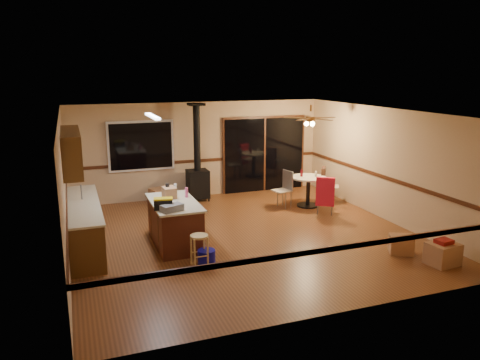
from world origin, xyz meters
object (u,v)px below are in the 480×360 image
wood_stove (198,174)px  blue_bucket (207,257)px  chair_left (285,185)px  box_corner_a (443,254)px  toolbox_grey (172,208)px  box_corner_b (401,244)px  chair_right (324,181)px  bar_stool (199,250)px  box_under_window (161,196)px  toolbox_black (163,204)px  dining_table (308,186)px  kitchen_island (175,223)px  chair_near (325,192)px

wood_stove → blue_bucket: (-0.98, -4.20, -0.60)m
chair_left → box_corner_a: size_ratio=0.98×
toolbox_grey → box_corner_b: size_ratio=0.93×
toolbox_grey → chair_right: (4.53, 2.29, -0.37)m
bar_stool → box_corner_a: bar_stool is taller
chair_left → box_under_window: bearing=153.5°
chair_left → toolbox_black: bearing=-149.2°
blue_bucket → dining_table: bearing=37.5°
kitchen_island → box_corner_a: size_ratio=3.20×
kitchen_island → toolbox_grey: bearing=-105.3°
chair_left → chair_right: (1.14, 0.02, 0.01)m
bar_stool → blue_bucket: 0.21m
box_corner_b → toolbox_black: bearing=160.8°
chair_right → toolbox_black: bearing=-155.5°
box_corner_a → box_corner_b: (-0.35, 0.70, -0.03)m
kitchen_island → box_corner_a: 5.07m
chair_near → box_corner_a: (0.51, -3.30, -0.40)m
bar_stool → box_under_window: bearing=88.5°
toolbox_black → box_corner_a: toolbox_black is taller
wood_stove → chair_left: wood_stove is taller
toolbox_grey → box_corner_b: toolbox_grey is taller
chair_near → wood_stove: bearing=136.5°
box_corner_a → box_corner_b: size_ratio=1.23×
chair_near → toolbox_black: bearing=-164.8°
blue_bucket → chair_left: (2.89, 2.80, 0.46)m
blue_bucket → bar_stool: bearing=-166.3°
wood_stove → dining_table: bearing=-31.3°
kitchen_island → dining_table: 4.11m
chair_near → box_corner_a: 3.36m
toolbox_grey → box_under_window: toolbox_grey is taller
chair_right → toolbox_grey: bearing=-153.2°
chair_left → box_corner_b: 3.68m
dining_table → chair_right: bearing=15.1°
toolbox_grey → blue_bucket: (0.49, -0.53, -0.83)m
dining_table → box_corner_b: bearing=-87.4°
box_corner_b → kitchen_island: bearing=154.1°
box_under_window → toolbox_black: bearing=-99.4°
blue_bucket → toolbox_grey: bearing=132.7°
wood_stove → toolbox_grey: (-1.47, -3.67, 0.23)m
chair_left → box_under_window: size_ratio=1.01×
wood_stove → chair_near: bearing=-43.5°
toolbox_black → kitchen_island: bearing=56.6°
chair_near → chair_right: 1.14m
box_corner_a → dining_table: bearing=97.0°
kitchen_island → box_corner_b: kitchen_island is taller
wood_stove → box_under_window: size_ratio=4.96×
dining_table → chair_right: size_ratio=1.27×
bar_stool → box_corner_b: size_ratio=1.35×
box_corner_a → box_corner_b: bearing=116.8°
toolbox_grey → toolbox_black: bearing=126.8°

